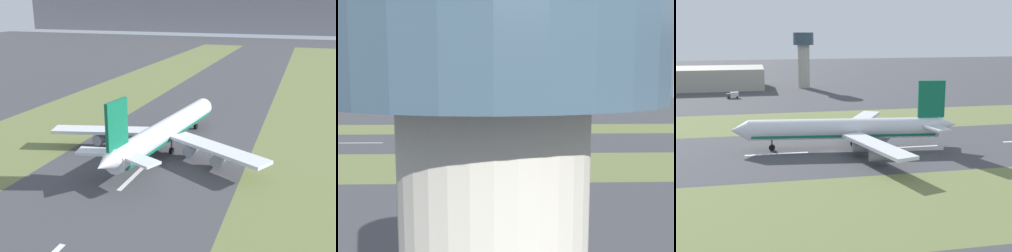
{
  "view_description": "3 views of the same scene",
  "coord_description": "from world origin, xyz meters",
  "views": [
    {
      "loc": [
        37.35,
        -105.38,
        40.44
      ],
      "look_at": [
        1.61,
        -4.21,
        7.0
      ],
      "focal_mm": 42.0,
      "sensor_mm": 36.0,
      "label": 1
    },
    {
      "loc": [
        161.81,
        -9.34,
        26.12
      ],
      "look_at": [
        1.61,
        -4.21,
        7.0
      ],
      "focal_mm": 42.0,
      "sensor_mm": 36.0,
      "label": 2
    },
    {
      "loc": [
        -130.55,
        22.53,
        35.62
      ],
      "look_at": [
        1.61,
        -4.21,
        7.0
      ],
      "focal_mm": 50.0,
      "sensor_mm": 36.0,
      "label": 3
    }
  ],
  "objects": [
    {
      "name": "ground_plane",
      "position": [
        0.0,
        0.0,
        0.0
      ],
      "size": [
        800.0,
        800.0,
        0.0
      ],
      "primitive_type": "plane",
      "color": "#424247"
    },
    {
      "name": "grass_median_west",
      "position": [
        -45.0,
        0.0,
        0.0
      ],
      "size": [
        40.0,
        600.0,
        0.01
      ],
      "primitive_type": "cube",
      "color": "olive",
      "rests_on": "ground"
    },
    {
      "name": "grass_median_east",
      "position": [
        45.0,
        0.0,
        0.0
      ],
      "size": [
        40.0,
        600.0,
        0.01
      ],
      "primitive_type": "cube",
      "color": "olive",
      "rests_on": "ground"
    },
    {
      "name": "centreline_dash_mid",
      "position": [
        0.0,
        -24.21,
        0.01
      ],
      "size": [
        1.2,
        18.0,
        0.01
      ],
      "primitive_type": "cube",
      "color": "silver",
      "rests_on": "ground"
    },
    {
      "name": "centreline_dash_far",
      "position": [
        0.0,
        15.79,
        0.01
      ],
      "size": [
        1.2,
        18.0,
        0.01
      ],
      "primitive_type": "cube",
      "color": "silver",
      "rests_on": "ground"
    },
    {
      "name": "airplane_main_jet",
      "position": [
        1.39,
        -6.11,
        6.02
      ],
      "size": [
        63.7,
        67.18,
        20.2
      ],
      "color": "silver",
      "rests_on": "ground"
    },
    {
      "name": "control_tower",
      "position": [
        147.55,
        -9.34,
        20.03
      ],
      "size": [
        12.0,
        12.0,
        32.48
      ],
      "color": "#B2AD9E",
      "rests_on": "ground"
    },
    {
      "name": "service_truck",
      "position": [
        112.47,
        31.33,
        1.67
      ],
      "size": [
        3.2,
        6.23,
        3.1
      ],
      "color": "#4C4C51",
      "rests_on": "ground"
    }
  ]
}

